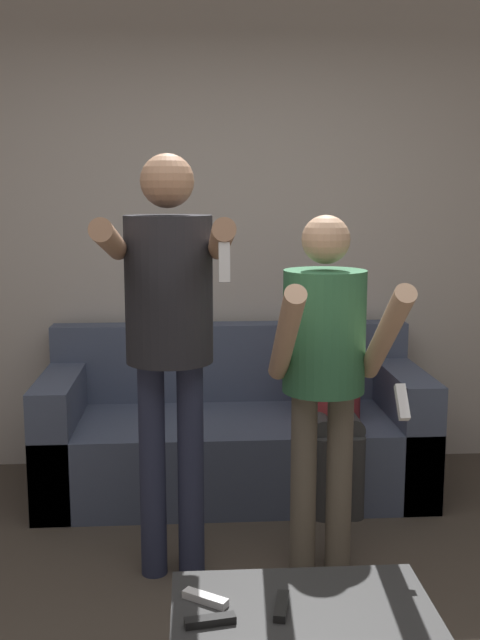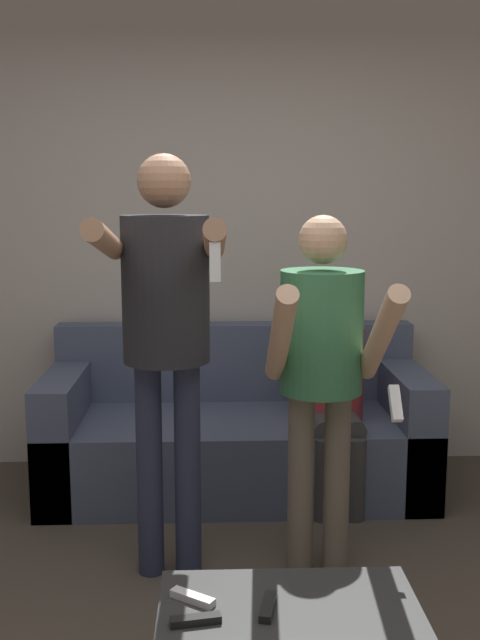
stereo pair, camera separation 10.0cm
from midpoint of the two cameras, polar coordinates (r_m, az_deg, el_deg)
name	(u,v)px [view 2 (the right image)]	position (r m, az deg, el deg)	size (l,w,h in m)	color
wall_back	(219,238)	(4.41, -0.97, 6.29)	(6.40, 0.06, 2.70)	beige
couch	(237,435)	(4.16, 0.44, -8.78)	(2.05, 0.86, 0.86)	#4C5670
person_standing_left	(166,314)	(3.02, -4.73, 0.46)	(0.47, 0.78, 1.76)	#282D47
person_standing_right	(322,356)	(3.09, 7.17, -2.77)	(0.46, 0.72, 1.52)	#6B6051
person_seated	(333,382)	(3.94, 7.81, -4.69)	(0.34, 0.54, 1.15)	#383838
coffee_table	(290,622)	(2.44, 5.10, -21.96)	(0.80, 0.50, 0.37)	#2D2D2D
remote_near	(196,620)	(2.34, -2.09, -21.89)	(0.15, 0.06, 0.02)	black
remote_mid	(268,607)	(2.40, 3.42, -20.98)	(0.07, 0.15, 0.02)	black
remote_far	(193,598)	(2.44, -2.38, -20.40)	(0.14, 0.11, 0.02)	white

